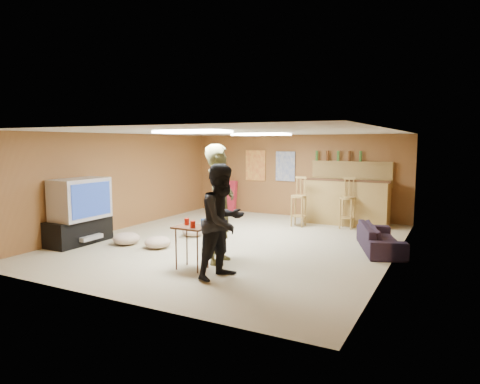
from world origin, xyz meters
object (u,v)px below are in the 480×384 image
at_px(person_olive, 220,204).
at_px(sofa, 380,238).
at_px(bar_counter, 346,202).
at_px(tv_body, 80,199).
at_px(person_black, 223,221).
at_px(tray_table, 192,248).

bearing_deg(person_olive, sofa, -61.20).
bearing_deg(bar_counter, tv_body, -133.00).
distance_m(person_black, tray_table, 0.84).
relative_size(bar_counter, person_black, 1.18).
xyz_separation_m(tv_body, person_black, (3.54, -0.55, -0.05)).
xyz_separation_m(sofa, tray_table, (-2.46, -2.57, 0.11)).
relative_size(person_olive, sofa, 1.21).
xyz_separation_m(tv_body, sofa, (5.34, 2.17, -0.66)).
distance_m(bar_counter, person_black, 5.05).
bearing_deg(person_black, tray_table, 91.78).
height_order(tv_body, person_black, person_black).
height_order(bar_counter, person_black, person_black).
bearing_deg(person_olive, person_black, -159.68).
xyz_separation_m(tv_body, tray_table, (2.89, -0.40, -0.56)).
relative_size(tv_body, sofa, 0.67).
relative_size(person_black, tray_table, 2.46).
distance_m(tv_body, person_black, 3.58).
xyz_separation_m(person_olive, sofa, (2.26, 2.04, -0.75)).
height_order(person_black, tray_table, person_black).
xyz_separation_m(bar_counter, person_olive, (-1.07, -4.32, 0.44)).
xyz_separation_m(tv_body, person_olive, (3.08, 0.13, 0.09)).
bearing_deg(sofa, person_olive, 112.11).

